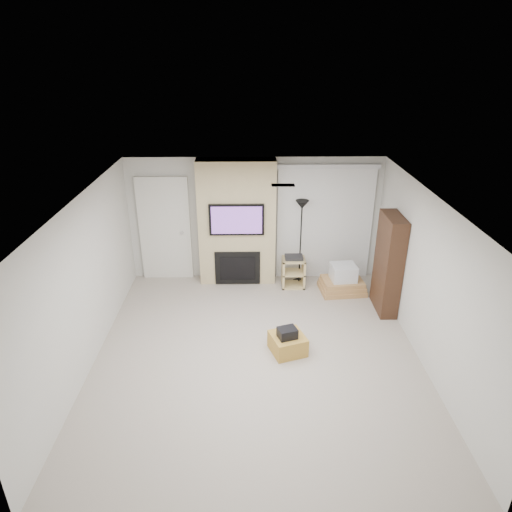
{
  "coord_description": "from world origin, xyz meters",
  "views": [
    {
      "loc": [
        -0.12,
        -5.85,
        4.37
      ],
      "look_at": [
        0.0,
        1.2,
        1.15
      ],
      "focal_mm": 32.0,
      "sensor_mm": 36.0,
      "label": 1
    }
  ],
  "objects_px": {
    "ottoman": "(288,344)",
    "av_stand": "(293,270)",
    "floor_lamp": "(302,219)",
    "box_stack": "(343,281)",
    "bookshelf": "(388,264)"
  },
  "relations": [
    {
      "from": "av_stand",
      "to": "floor_lamp",
      "type": "bearing_deg",
      "value": 47.46
    },
    {
      "from": "bookshelf",
      "to": "ottoman",
      "type": "bearing_deg",
      "value": -145.31
    },
    {
      "from": "floor_lamp",
      "to": "av_stand",
      "type": "bearing_deg",
      "value": -132.54
    },
    {
      "from": "floor_lamp",
      "to": "box_stack",
      "type": "bearing_deg",
      "value": -25.81
    },
    {
      "from": "floor_lamp",
      "to": "bookshelf",
      "type": "distance_m",
      "value": 1.85
    },
    {
      "from": "av_stand",
      "to": "box_stack",
      "type": "height_order",
      "value": "av_stand"
    },
    {
      "from": "ottoman",
      "to": "bookshelf",
      "type": "height_order",
      "value": "bookshelf"
    },
    {
      "from": "ottoman",
      "to": "av_stand",
      "type": "relative_size",
      "value": 0.76
    },
    {
      "from": "floor_lamp",
      "to": "bookshelf",
      "type": "xyz_separation_m",
      "value": [
        1.44,
        -1.05,
        -0.47
      ]
    },
    {
      "from": "ottoman",
      "to": "av_stand",
      "type": "xyz_separation_m",
      "value": [
        0.28,
        2.19,
        0.2
      ]
    },
    {
      "from": "av_stand",
      "to": "bookshelf",
      "type": "height_order",
      "value": "bookshelf"
    },
    {
      "from": "ottoman",
      "to": "box_stack",
      "type": "distance_m",
      "value": 2.3
    },
    {
      "from": "box_stack",
      "to": "bookshelf",
      "type": "height_order",
      "value": "bookshelf"
    },
    {
      "from": "bookshelf",
      "to": "av_stand",
      "type": "bearing_deg",
      "value": 150.27
    },
    {
      "from": "floor_lamp",
      "to": "box_stack",
      "type": "distance_m",
      "value": 1.47
    }
  ]
}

